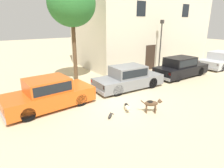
% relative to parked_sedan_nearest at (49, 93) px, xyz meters
% --- Properties ---
extents(ground_plane, '(80.00, 80.00, 0.00)m').
position_rel_parked_sedan_nearest_xyz_m(ground_plane, '(2.95, -1.19, -0.72)').
color(ground_plane, '#CCB78E').
extents(parked_sedan_nearest, '(4.46, 2.13, 1.46)m').
position_rel_parked_sedan_nearest_xyz_m(parked_sedan_nearest, '(0.00, 0.00, 0.00)').
color(parked_sedan_nearest, '#D15619').
rests_on(parked_sedan_nearest, ground_plane).
extents(parked_sedan_second, '(4.54, 1.90, 1.43)m').
position_rel_parked_sedan_nearest_xyz_m(parked_sedan_second, '(4.92, 0.04, -0.02)').
color(parked_sedan_second, slate).
rests_on(parked_sedan_second, ground_plane).
extents(parked_sedan_third, '(4.60, 1.75, 1.48)m').
position_rel_parked_sedan_nearest_xyz_m(parked_sedan_third, '(9.88, -0.04, 0.02)').
color(parked_sedan_third, black).
rests_on(parked_sedan_third, ground_plane).
extents(parked_sedan_fourth, '(4.77, 2.13, 1.43)m').
position_rel_parked_sedan_nearest_xyz_m(parked_sedan_fourth, '(15.40, -0.11, -0.01)').
color(parked_sedan_fourth, '#B2B5BA').
rests_on(parked_sedan_fourth, ground_plane).
extents(apartment_block, '(12.65, 6.38, 7.26)m').
position_rel_parked_sedan_nearest_xyz_m(apartment_block, '(11.45, 6.03, 2.91)').
color(apartment_block, beige).
rests_on(apartment_block, ground_plane).
extents(stray_dog_spotted, '(0.86, 0.65, 0.69)m').
position_rel_parked_sedan_nearest_xyz_m(stray_dog_spotted, '(3.68, -3.25, -0.26)').
color(stray_dog_spotted, brown).
rests_on(stray_dog_spotted, ground_plane).
extents(stray_dog_tan, '(0.58, 0.98, 0.36)m').
position_rel_parked_sedan_nearest_xyz_m(stray_dog_tan, '(2.90, -2.39, -0.56)').
color(stray_dog_tan, beige).
rests_on(stray_dog_tan, ground_plane).
extents(stray_cat, '(0.47, 0.52, 0.16)m').
position_rel_parked_sedan_nearest_xyz_m(stray_cat, '(1.86, -2.55, -0.65)').
color(stray_cat, '#2D2B28').
rests_on(stray_cat, ground_plane).
extents(street_lamp, '(0.22, 0.22, 4.10)m').
position_rel_parked_sedan_nearest_xyz_m(street_lamp, '(10.01, 2.23, 1.88)').
color(street_lamp, '#2D2B28').
rests_on(street_lamp, ground_plane).
extents(acacia_tree_left, '(2.97, 2.67, 6.46)m').
position_rel_parked_sedan_nearest_xyz_m(acacia_tree_left, '(2.72, 2.93, 4.29)').
color(acacia_tree_left, brown).
rests_on(acacia_tree_left, ground_plane).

